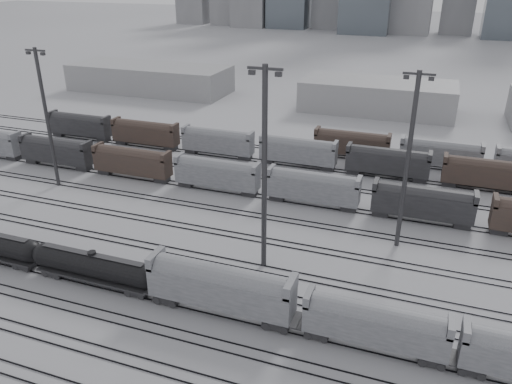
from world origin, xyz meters
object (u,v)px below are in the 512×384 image
(tank_car_b, at_px, (94,266))
(light_mast_c, at_px, (264,167))
(hopper_car_a, at_px, (220,285))
(hopper_car_b, at_px, (375,323))

(tank_car_b, distance_m, light_mast_c, 23.92)
(tank_car_b, distance_m, hopper_car_a, 16.84)
(light_mast_c, bearing_deg, hopper_car_b, -35.10)
(tank_car_b, relative_size, hopper_car_b, 1.21)
(tank_car_b, height_order, hopper_car_b, hopper_car_b)
(hopper_car_b, height_order, light_mast_c, light_mast_c)
(hopper_car_b, xyz_separation_m, light_mast_c, (-15.60, 10.96, 10.56))
(hopper_car_a, distance_m, hopper_car_b, 16.85)
(tank_car_b, xyz_separation_m, hopper_car_b, (33.64, 0.00, 0.69))
(tank_car_b, height_order, light_mast_c, light_mast_c)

